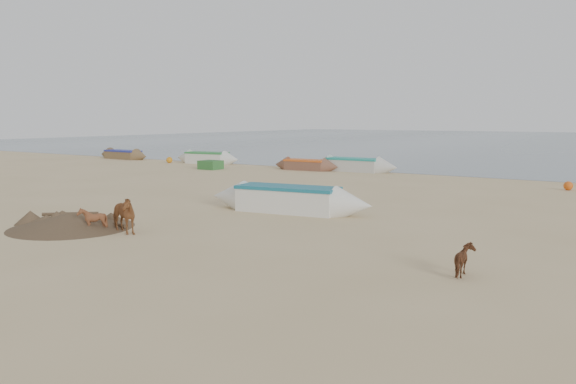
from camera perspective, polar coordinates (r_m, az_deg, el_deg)
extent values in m
plane|color=tan|center=(16.18, -7.73, -5.08)|extent=(140.00, 140.00, 0.00)
plane|color=slate|center=(94.60, 26.64, 4.62)|extent=(160.00, 160.00, 0.00)
imported|color=brown|center=(17.88, -16.59, -2.22)|extent=(1.48, 0.89, 1.16)
imported|color=brown|center=(18.42, -19.26, -2.67)|extent=(0.76, 0.69, 0.77)
imported|color=brown|center=(13.21, 17.62, -6.64)|extent=(0.89, 0.93, 0.72)
cone|color=brown|center=(19.39, -21.14, -2.67)|extent=(4.50, 4.50, 0.50)
cube|color=#2D642D|center=(39.08, -7.87, 2.75)|extent=(1.40, 1.20, 0.60)
sphere|color=#CC5213|center=(30.65, 26.58, 0.57)|extent=(0.44, 0.44, 0.44)
cube|color=gray|center=(38.33, 5.97, 2.65)|extent=(1.20, 1.10, 0.56)
sphere|color=#C27512|center=(45.02, -11.96, 3.20)|extent=(0.48, 0.48, 0.48)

